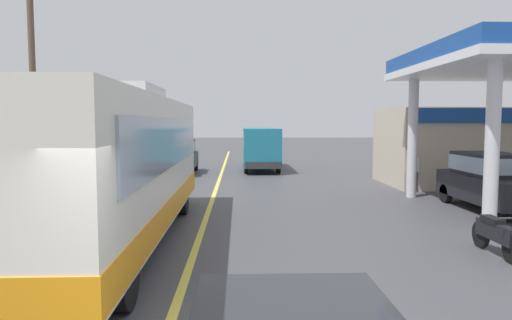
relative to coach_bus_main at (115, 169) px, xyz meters
name	(u,v)px	position (x,y,z in m)	size (l,w,h in m)	color
ground	(221,175)	(1.86, 13.88, -1.72)	(120.00, 120.00, 0.00)	#424247
lane_divider_stripe	(216,188)	(1.86, 8.88, -1.72)	(0.16, 50.00, 0.01)	#D8CC4C
wet_puddle_patch	(294,308)	(3.65, -3.94, -1.72)	(3.06, 3.21, 0.01)	#26282D
coach_bus_main	(115,169)	(0.00, 0.00, 0.00)	(2.60, 11.04, 3.69)	silver
gas_station_roadside	(489,126)	(12.95, 7.76, 0.91)	(9.10, 11.95, 5.10)	#194799
car_at_pump	(490,178)	(10.76, 3.62, -0.71)	(1.70, 4.20, 1.82)	black
minibus_opposing_lane	(261,145)	(4.09, 16.52, -0.25)	(2.04, 6.13, 2.44)	teal
motorcycle_parked_forecourt	(496,234)	(8.20, -1.29, -1.28)	(0.55, 1.80, 0.92)	black
pedestrian_near_pump	(414,169)	(9.81, 7.56, -0.79)	(0.55, 0.22, 1.66)	#33333F
car_trailing_behind_bus	(180,155)	(-0.43, 14.82, -0.71)	(1.70, 4.20, 1.82)	black
utility_pole_roadside	(33,84)	(-5.10, 7.69, 2.54)	(1.80, 0.24, 8.17)	brown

